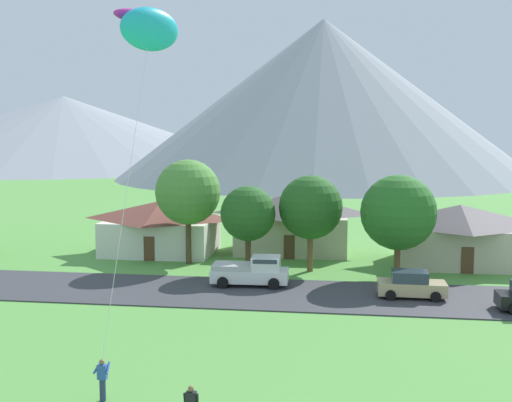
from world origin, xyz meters
The scene contains 13 objects.
road_strip centered at (0.00, 27.12, 0.04)m, with size 160.00×7.81×0.08m, color #38383D.
mountain_west_ridge centered at (-84.57, 177.89, 11.07)m, with size 129.73×129.73×22.14m, color #8E939E.
mountain_far_east_ridge centered at (-0.27, 133.85, 18.20)m, with size 95.54×95.54×36.39m, color #8E939E.
house_left_center centered at (13.54, 38.23, 2.46)m, with size 10.26×7.14×4.75m.
house_right_center centered at (0.05, 41.63, 2.67)m, with size 10.22×6.94×5.16m.
house_rightmost centered at (-11.17, 39.62, 2.35)m, with size 9.86×7.47×4.55m.
tree_near_left centered at (-2.56, 33.08, 4.43)m, with size 4.09×4.09×6.50m.
tree_left_of_center centered at (8.25, 32.62, 4.77)m, with size 5.35×5.35×7.46m.
tree_right_of_center centered at (1.99, 34.19, 4.84)m, with size 4.78×4.78×7.24m.
tree_near_right centered at (-7.72, 35.53, 5.72)m, with size 5.14×5.14×8.31m.
parked_car_tan_west_end centered at (8.67, 27.35, 0.87)m, with size 4.22×2.11×1.68m.
pickup_truck_white_west_side centered at (-1.69, 29.05, 1.06)m, with size 5.28×2.49×1.99m.
kite_flyer_with_kite centered at (-3.90, 14.12, 14.46)m, with size 2.77×5.61×15.67m.
Camera 1 is at (4.23, -11.52, 10.36)m, focal length 43.28 mm.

